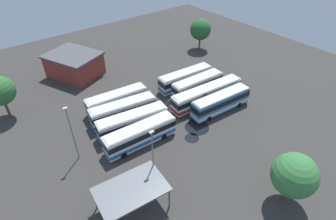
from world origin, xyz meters
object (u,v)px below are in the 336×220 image
Objects in this scene: bus_row1_slot0 at (221,102)px; lamp_post_near_entrance at (72,132)px; bus_row0_slot0 at (140,135)px; bus_row1_slot3 at (186,78)px; bus_row1_slot2 at (198,85)px; bus_row1_slot1 at (207,94)px; depot_building at (75,65)px; bus_row0_slot2 at (123,111)px; maintenance_shelter at (131,190)px; bus_row0_slot1 at (133,122)px; tree_west_edge at (294,175)px; tree_northwest at (200,30)px; lamp_post_by_building at (153,157)px; bus_row0_slot3 at (117,101)px.

bus_row1_slot0 is 1.30× the size of lamp_post_near_entrance.
bus_row1_slot3 is (16.38, 8.20, 0.00)m from bus_row0_slot0.
bus_row1_slot2 is at bearing 3.93° from lamp_post_near_entrance.
depot_building reaches higher than bus_row1_slot1.
bus_row0_slot0 is 6.87m from bus_row0_slot2.
bus_row1_slot1 is at bearing -105.09° from bus_row1_slot2.
bus_row1_slot3 is 28.73m from maintenance_shelter.
bus_row0_slot1 is 16.40m from bus_row1_slot3.
tree_west_edge is (-7.28, -20.96, 2.89)m from bus_row1_slot1.
tree_west_edge is at bearing -74.66° from bus_row0_slot2.
tree_west_edge reaches higher than bus_row0_slot2.
bus_row0_slot0 is 1.51× the size of tree_northwest.
bus_row1_slot2 is at bearing 83.58° from bus_row1_slot0.
tree_northwest reaches higher than depot_building.
lamp_post_by_building is at bearing -154.51° from bus_row1_slot1.
lamp_post_by_building reaches higher than bus_row0_slot2.
bus_row0_slot1 is 14.97m from bus_row1_slot1.
bus_row0_slot0 is at bearing -99.60° from bus_row0_slot2.
depot_building reaches higher than maintenance_shelter.
tree_west_edge is (6.57, -29.41, 2.89)m from bus_row0_slot3.
bus_row0_slot0 and bus_row1_slot1 have the same top height.
lamp_post_by_building is 1.19× the size of tree_northwest.
lamp_post_near_entrance is at bearing 126.91° from tree_west_edge.
maintenance_shelter is (-22.51, -10.08, 1.49)m from bus_row1_slot1.
tree_west_edge is at bearing -71.52° from bus_row0_slot1.
bus_row0_slot0 is 26.46m from depot_building.
bus_row0_slot1 is 1.05× the size of bus_row0_slot3.
bus_row0_slot1 is 1.28× the size of lamp_post_by_building.
bus_row0_slot2 and bus_row1_slot2 have the same top height.
tree_west_edge reaches higher than bus_row1_slot3.
lamp_post_by_building is (-19.20, -15.50, 3.16)m from bus_row1_slot3.
lamp_post_near_entrance is at bearing -176.07° from bus_row1_slot2.
lamp_post_by_building is at bearing -147.75° from bus_row1_slot2.
bus_row1_slot3 is at bearing -49.94° from depot_building.
tree_west_edge is (-8.04, -27.67, 2.89)m from bus_row1_slot3.
maintenance_shelter is at bearing -102.76° from depot_building.
tree_northwest is at bearing -12.88° from depot_building.
bus_row0_slot1 is 3.56m from bus_row0_slot2.
maintenance_shelter is (-8.03, -15.36, 1.49)m from bus_row0_slot2.
depot_building is at bearing 89.28° from bus_row0_slot1.
bus_row0_slot3 is (1.77, 9.94, -0.00)m from bus_row0_slot0.
bus_row1_slot0 is 23.73m from maintenance_shelter.
tree_northwest reaches higher than tree_west_edge.
bus_row0_slot2 is 1.55× the size of tree_west_edge.
bus_row0_slot2 is 3.23m from bus_row0_slot3.
depot_building is (-14.75, 28.20, 0.63)m from bus_row1_slot0.
depot_building is (-15.50, 21.52, 0.63)m from bus_row1_slot2.
bus_row1_slot1 is at bearing -6.68° from bus_row0_slot1.
bus_row0_slot2 is (1.15, 6.78, -0.00)m from bus_row0_slot0.
bus_row1_slot0 is at bearing -39.85° from bus_row0_slot3.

